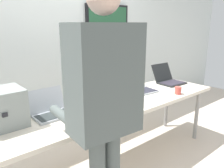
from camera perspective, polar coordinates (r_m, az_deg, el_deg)
ground at (r=2.75m, az=1.12°, el=-19.90°), size 8.00×8.00×0.04m
back_wall at (r=3.21m, az=-12.04°, el=8.98°), size 8.00×0.11×2.45m
workbench at (r=2.41m, az=1.20°, el=-5.82°), size 2.67×0.70×0.75m
laptop_station_0 at (r=2.13m, az=-15.20°, el=-6.21°), size 0.34×0.31×0.22m
laptop_station_1 at (r=2.41m, az=-1.93°, el=-3.23°), size 0.40×0.35×0.22m
laptop_station_2 at (r=2.80m, az=6.97°, el=-0.61°), size 0.33×0.39×0.23m
laptop_station_3 at (r=3.25m, az=14.05°, el=1.27°), size 0.36×0.39×0.25m
person at (r=1.43m, az=-2.12°, el=-3.74°), size 0.46×0.61×1.80m
coffee_mug at (r=2.76m, az=16.40°, el=-1.58°), size 0.08×0.08×0.09m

